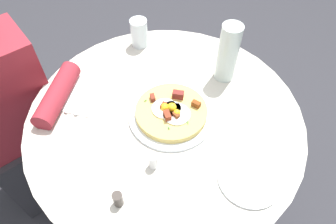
{
  "coord_description": "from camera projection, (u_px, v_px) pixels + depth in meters",
  "views": [
    {
      "loc": [
        -0.38,
        -0.51,
        1.57
      ],
      "look_at": [
        0.01,
        -0.01,
        0.77
      ],
      "focal_mm": 32.99,
      "sensor_mm": 36.0,
      "label": 1
    }
  ],
  "objects": [
    {
      "name": "water_glass",
      "position": [
        139.0,
        33.0,
        1.22
      ],
      "size": [
        0.07,
        0.07,
        0.11
      ],
      "primitive_type": "cylinder",
      "color": "silver",
      "rests_on": "dining_table"
    },
    {
      "name": "person_seated",
      "position": [
        14.0,
        128.0,
        1.3
      ],
      "size": [
        0.5,
        0.46,
        1.14
      ],
      "color": "#2D2D33",
      "rests_on": "ground_plane"
    },
    {
      "name": "napkin",
      "position": [
        82.0,
        95.0,
        1.09
      ],
      "size": [
        0.22,
        0.21,
        0.0
      ],
      "primitive_type": "cube",
      "rotation": [
        0.0,
        0.0,
        0.62
      ],
      "color": "white",
      "rests_on": "dining_table"
    },
    {
      "name": "dining_table",
      "position": [
        165.0,
        144.0,
        1.18
      ],
      "size": [
        0.93,
        0.93,
        0.75
      ],
      "color": "beige",
      "rests_on": "ground_plane"
    },
    {
      "name": "ground_plane",
      "position": [
        166.0,
        202.0,
        1.63
      ],
      "size": [
        6.0,
        6.0,
        0.0
      ],
      "primitive_type": "plane",
      "color": "#2D2D33"
    },
    {
      "name": "pepper_shaker",
      "position": [
        118.0,
        199.0,
        0.83
      ],
      "size": [
        0.03,
        0.03,
        0.05
      ],
      "primitive_type": "cylinder",
      "color": "#3F3833",
      "rests_on": "dining_table"
    },
    {
      "name": "pizza_plate",
      "position": [
        171.0,
        115.0,
        1.03
      ],
      "size": [
        0.29,
        0.29,
        0.01
      ],
      "primitive_type": "cylinder",
      "color": "white",
      "rests_on": "dining_table"
    },
    {
      "name": "breakfast_pizza",
      "position": [
        171.0,
        111.0,
        1.02
      ],
      "size": [
        0.24,
        0.24,
        0.05
      ],
      "color": "tan",
      "rests_on": "pizza_plate"
    },
    {
      "name": "bread_plate",
      "position": [
        250.0,
        178.0,
        0.89
      ],
      "size": [
        0.19,
        0.19,
        0.01
      ],
      "primitive_type": "cylinder",
      "color": "white",
      "rests_on": "dining_table"
    },
    {
      "name": "water_bottle",
      "position": [
        228.0,
        53.0,
        1.07
      ],
      "size": [
        0.07,
        0.07,
        0.22
      ],
      "primitive_type": "cylinder",
      "color": "silver",
      "rests_on": "dining_table"
    },
    {
      "name": "salt_shaker",
      "position": [
        153.0,
        161.0,
        0.9
      ],
      "size": [
        0.03,
        0.03,
        0.05
      ],
      "primitive_type": "cylinder",
      "color": "white",
      "rests_on": "dining_table"
    },
    {
      "name": "knife",
      "position": [
        77.0,
        93.0,
        1.09
      ],
      "size": [
        0.15,
        0.11,
        0.0
      ],
      "primitive_type": "cube",
      "rotation": [
        0.0,
        0.0,
        0.62
      ],
      "color": "silver",
      "rests_on": "napkin"
    },
    {
      "name": "fork",
      "position": [
        87.0,
        96.0,
        1.09
      ],
      "size": [
        0.15,
        0.11,
        0.0
      ],
      "primitive_type": "cube",
      "rotation": [
        0.0,
        0.0,
        0.62
      ],
      "color": "silver",
      "rests_on": "napkin"
    }
  ]
}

